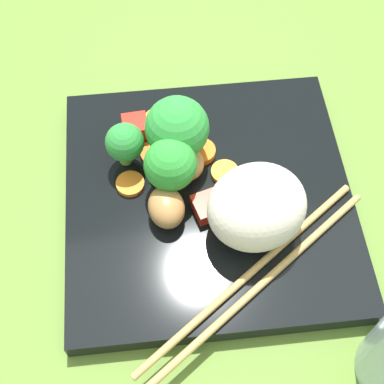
{
  "coord_description": "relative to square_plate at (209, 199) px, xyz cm",
  "views": [
    {
      "loc": [
        25.29,
        -5.37,
        45.11
      ],
      "look_at": [
        0.77,
        -1.63,
        3.9
      ],
      "focal_mm": 52.98,
      "sensor_mm": 36.0,
      "label": 1
    }
  ],
  "objects": [
    {
      "name": "ground_plane",
      "position": [
        0.0,
        0.0,
        -1.95
      ],
      "size": [
        110.0,
        110.0,
        2.0
      ],
      "primitive_type": "cube",
      "color": "#5A802C"
    },
    {
      "name": "square_plate",
      "position": [
        0.0,
        0.0,
        0.0
      ],
      "size": [
        26.49,
        26.49,
        1.9
      ],
      "primitive_type": "cube",
      "rotation": [
        0.0,
        0.0,
        -0.05
      ],
      "color": "black",
      "rests_on": "ground_plane"
    },
    {
      "name": "rice_mound",
      "position": [
        3.76,
        3.22,
        4.31
      ],
      "size": [
        9.32,
        9.93,
        6.72
      ],
      "primitive_type": "ellipsoid",
      "rotation": [
        0.0,
        0.0,
        1.84
      ],
      "color": "white",
      "rests_on": "square_plate"
    },
    {
      "name": "broccoli_floret_0",
      "position": [
        -4.64,
        -2.11,
        4.85
      ],
      "size": [
        5.67,
        5.67,
        6.91
      ],
      "color": "#67B14A",
      "rests_on": "square_plate"
    },
    {
      "name": "broccoli_floret_1",
      "position": [
        -1.21,
        -3.19,
        4.47
      ],
      "size": [
        4.57,
        4.57,
        5.9
      ],
      "color": "#56904B",
      "rests_on": "square_plate"
    },
    {
      "name": "broccoli_floret_2",
      "position": [
        -4.46,
        -6.8,
        3.95
      ],
      "size": [
        3.45,
        3.45,
        4.9
      ],
      "color": "#84BF4D",
      "rests_on": "square_plate"
    },
    {
      "name": "carrot_slice_0",
      "position": [
        -4.92,
        -4.16,
        1.2
      ],
      "size": [
        3.95,
        3.95,
        0.5
      ],
      "primitive_type": "cylinder",
      "rotation": [
        0.0,
        0.0,
        1.0
      ],
      "color": "orange",
      "rests_on": "square_plate"
    },
    {
      "name": "carrot_slice_1",
      "position": [
        -1.88,
        1.78,
        1.21
      ],
      "size": [
        2.62,
        2.62,
        0.51
      ],
      "primitive_type": "cylinder",
      "rotation": [
        0.0,
        0.0,
        0.04
      ],
      "color": "orange",
      "rests_on": "square_plate"
    },
    {
      "name": "carrot_slice_2",
      "position": [
        -8.35,
        -3.37,
        1.33
      ],
      "size": [
        3.85,
        3.85,
        0.76
      ],
      "primitive_type": "cylinder",
      "rotation": [
        0.0,
        0.0,
        4.45
      ],
      "color": "orange",
      "rests_on": "square_plate"
    },
    {
      "name": "carrot_slice_3",
      "position": [
        -4.4,
        0.19,
        1.29
      ],
      "size": [
        3.57,
        3.57,
        0.68
      ],
      "primitive_type": "cylinder",
      "rotation": [
        0.0,
        0.0,
        3.56
      ],
      "color": "orange",
      "rests_on": "square_plate"
    },
    {
      "name": "carrot_slice_4",
      "position": [
        -1.96,
        -6.81,
        1.18
      ],
      "size": [
        3.52,
        3.52,
        0.46
      ],
      "primitive_type": "cylinder",
      "rotation": [
        0.0,
        0.0,
        1.02
      ],
      "color": "orange",
      "rests_on": "square_plate"
    },
    {
      "name": "pepper_chunk_0",
      "position": [
        1.53,
        0.29,
        1.6
      ],
      "size": [
        3.21,
        3.7,
        1.3
      ],
      "primitive_type": "cube",
      "rotation": [
        0.0,
        0.0,
        4.95
      ],
      "color": "red",
      "rests_on": "square_plate"
    },
    {
      "name": "pepper_chunk_1",
      "position": [
        -7.46,
        -5.73,
        1.99
      ],
      "size": [
        2.34,
        2.32,
        2.07
      ],
      "primitive_type": "cube",
      "rotation": [
        0.0,
        0.0,
        3.17
      ],
      "color": "red",
      "rests_on": "square_plate"
    },
    {
      "name": "chicken_piece_0",
      "position": [
        1.63,
        -3.96,
        2.41
      ],
      "size": [
        4.19,
        3.45,
        2.92
      ],
      "primitive_type": "ellipsoid",
      "rotation": [
        0.0,
        0.0,
        0.09
      ],
      "color": "#B28148",
      "rests_on": "square_plate"
    },
    {
      "name": "chicken_piece_1",
      "position": [
        -2.73,
        -1.57,
        2.03
      ],
      "size": [
        3.96,
        3.72,
        2.15
      ],
      "primitive_type": "ellipsoid",
      "rotation": [
        0.0,
        0.0,
        2.94
      ],
      "color": "tan",
      "rests_on": "square_plate"
    },
    {
      "name": "chopstick_pair",
      "position": [
        8.72,
        2.33,
        1.26
      ],
      "size": [
        15.17,
        21.52,
        0.62
      ],
      "rotation": [
        0.0,
        0.0,
        2.16
      ],
      "color": "tan",
      "rests_on": "square_plate"
    }
  ]
}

